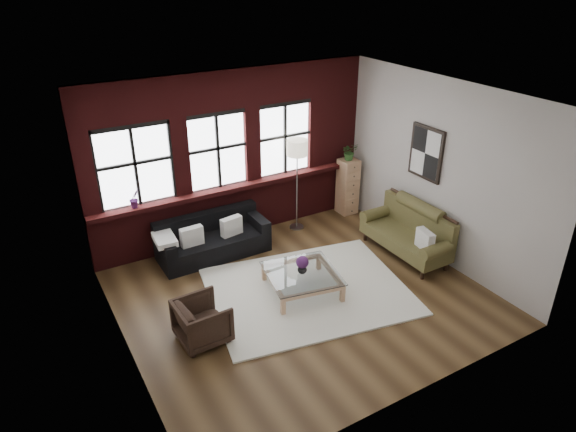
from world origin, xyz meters
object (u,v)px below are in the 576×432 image
dark_sofa (213,237)px  drawer_chest (348,186)px  floor_lamp (297,182)px  vintage_settee (406,231)px  armchair (202,321)px  vase (302,269)px  coffee_table (302,282)px

dark_sofa → drawer_chest: size_ratio=1.67×
drawer_chest → floor_lamp: (-1.30, -0.08, 0.41)m
dark_sofa → vintage_settee: bearing=-30.1°
armchair → vase: bearing=-83.2°
vintage_settee → coffee_table: (-2.24, -0.07, -0.31)m
armchair → vintage_settee: bearing=-87.3°
drawer_chest → armchair: bearing=-151.0°
vintage_settee → coffee_table: size_ratio=1.64×
dark_sofa → vintage_settee: 3.49m
dark_sofa → floor_lamp: 1.98m
dark_sofa → coffee_table: bearing=-66.8°
coffee_table → vintage_settee: bearing=1.8°
vintage_settee → floor_lamp: size_ratio=0.91×
armchair → drawer_chest: 4.83m
coffee_table → vase: vase is taller
coffee_table → vase: (0.00, 0.00, 0.26)m
armchair → drawer_chest: drawer_chest is taller
armchair → coffee_table: (1.83, 0.29, -0.14)m
vintage_settee → coffee_table: vintage_settee is taller
vintage_settee → floor_lamp: floor_lamp is taller
dark_sofa → drawer_chest: bearing=4.1°
dark_sofa → armchair: dark_sofa is taller
dark_sofa → coffee_table: 1.99m
dark_sofa → armchair: 2.36m
armchair → floor_lamp: (2.92, 2.26, 0.68)m
coffee_table → floor_lamp: bearing=61.1°
drawer_chest → floor_lamp: 1.36m
coffee_table → dark_sofa: bearing=113.2°
vintage_settee → vase: bearing=-178.2°
armchair → drawer_chest: bearing=-63.3°
dark_sofa → armchair: (-1.05, -2.11, -0.04)m
vintage_settee → drawer_chest: bearing=85.7°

